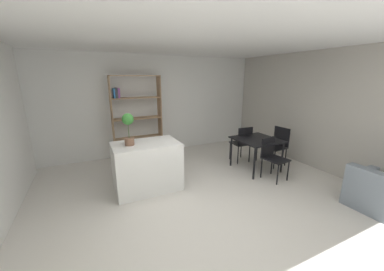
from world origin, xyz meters
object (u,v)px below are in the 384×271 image
dining_chair_window_side (278,143)px  dining_chair_near (272,155)px  kitchen_island (147,166)px  open_bookshelf (135,116)px  dining_table (257,142)px  potted_plant_on_island (128,126)px  dining_chair_far (242,141)px

dining_chair_window_side → dining_chair_near: (-0.69, -0.50, -0.03)m
kitchen_island → dining_chair_near: (2.49, -0.68, 0.06)m
kitchen_island → dining_chair_window_side: bearing=-3.1°
open_bookshelf → dining_table: 3.07m
potted_plant_on_island → dining_chair_far: 2.89m
dining_chair_window_side → kitchen_island: bearing=-97.8°
kitchen_island → potted_plant_on_island: potted_plant_on_island is taller
open_bookshelf → dining_chair_near: size_ratio=2.47×
dining_table → dining_chair_near: size_ratio=1.08×
dining_table → dining_chair_far: size_ratio=1.02×
potted_plant_on_island → dining_table: 2.86m
open_bookshelf → dining_chair_near: bearing=-46.9°
dining_table → dining_chair_far: 0.51m
dining_table → open_bookshelf: bearing=139.7°
kitchen_island → dining_chair_far: (2.50, 0.31, 0.09)m
open_bookshelf → dining_table: bearing=-40.3°
open_bookshelf → dining_chair_window_side: (2.99, -1.95, -0.59)m
open_bookshelf → dining_chair_near: (2.30, -2.45, -0.62)m
potted_plant_on_island → dining_table: size_ratio=0.61×
kitchen_island → open_bookshelf: 1.91m
dining_chair_near → dining_table: bearing=80.6°
potted_plant_on_island → dining_table: (2.79, -0.19, -0.60)m
dining_chair_window_side → open_bookshelf: bearing=-127.7°
kitchen_island → dining_chair_near: kitchen_island is taller
dining_chair_near → potted_plant_on_island: bearing=158.2°
open_bookshelf → dining_chair_far: 2.79m
dining_chair_window_side → dining_chair_far: size_ratio=1.00×
open_bookshelf → dining_chair_far: (2.31, -1.46, -0.58)m
kitchen_island → dining_chair_near: bearing=-15.2°
dining_table → dining_chair_window_side: bearing=0.7°
kitchen_island → dining_table: size_ratio=1.28×
open_bookshelf → dining_chair_far: open_bookshelf is taller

